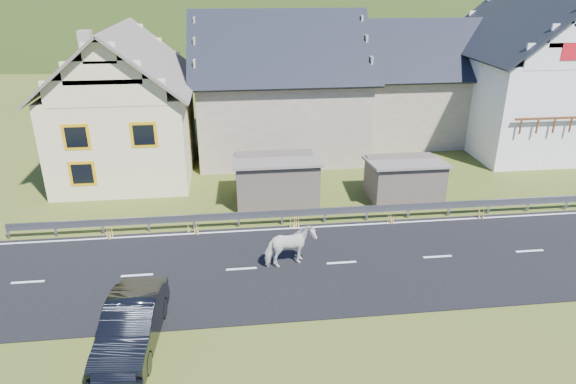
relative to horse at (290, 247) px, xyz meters
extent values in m
plane|color=#384A15|center=(2.07, -0.06, -0.87)|extent=(160.00, 160.00, 0.00)
cube|color=black|center=(2.07, -0.06, -0.85)|extent=(60.00, 7.00, 0.04)
cube|color=silver|center=(2.07, -0.06, -0.83)|extent=(60.00, 6.60, 0.01)
cube|color=#93969B|center=(2.07, 3.62, -0.29)|extent=(28.00, 0.08, 0.34)
cube|color=#93969B|center=(-11.93, 3.64, -0.52)|extent=(0.10, 0.06, 0.70)
cube|color=#93969B|center=(-9.93, 3.64, -0.52)|extent=(0.10, 0.06, 0.70)
cube|color=#93969B|center=(-7.93, 3.64, -0.52)|extent=(0.10, 0.06, 0.70)
cube|color=#93969B|center=(-5.93, 3.64, -0.52)|extent=(0.10, 0.06, 0.70)
cube|color=#93969B|center=(-3.93, 3.64, -0.52)|extent=(0.10, 0.06, 0.70)
cube|color=#93969B|center=(-1.93, 3.64, -0.52)|extent=(0.10, 0.06, 0.70)
cube|color=#93969B|center=(0.07, 3.64, -0.52)|extent=(0.10, 0.06, 0.70)
cube|color=#93969B|center=(2.07, 3.64, -0.52)|extent=(0.10, 0.06, 0.70)
cube|color=#93969B|center=(4.07, 3.64, -0.52)|extent=(0.10, 0.06, 0.70)
cube|color=#93969B|center=(6.07, 3.64, -0.52)|extent=(0.10, 0.06, 0.70)
cube|color=#93969B|center=(8.07, 3.64, -0.52)|extent=(0.10, 0.06, 0.70)
cube|color=#93969B|center=(10.07, 3.64, -0.52)|extent=(0.10, 0.06, 0.70)
cube|color=#93969B|center=(12.07, 3.64, -0.52)|extent=(0.10, 0.06, 0.70)
cube|color=#93969B|center=(14.07, 3.64, -0.52)|extent=(0.10, 0.06, 0.70)
cube|color=brown|center=(0.07, 6.44, 0.23)|extent=(4.30, 3.30, 2.40)
cube|color=brown|center=(6.57, 5.94, 0.13)|extent=(3.80, 2.90, 2.20)
cube|color=beige|center=(-7.93, 11.94, 1.63)|extent=(7.00, 9.00, 5.00)
cube|color=#DC9E0C|center=(-9.53, 7.44, 2.53)|extent=(1.30, 0.12, 1.30)
cube|color=#DC9E0C|center=(-6.33, 7.44, 2.53)|extent=(1.30, 0.12, 1.30)
cube|color=#DC9E0C|center=(-9.53, 7.44, 0.63)|extent=(1.30, 0.12, 1.30)
cube|color=tan|center=(-9.93, 13.44, 5.69)|extent=(0.70, 0.70, 2.40)
cube|color=tan|center=(1.07, 14.94, 1.63)|extent=(10.00, 9.00, 5.00)
cube|color=tan|center=(11.07, 16.94, 1.43)|extent=(9.00, 8.00, 4.60)
cube|color=white|center=(17.07, 13.94, 2.13)|extent=(8.00, 10.00, 6.00)
cube|color=brown|center=(17.07, 8.69, 2.33)|extent=(6.80, 0.12, 0.12)
ellipsoid|color=#213411|center=(7.07, 179.94, -20.87)|extent=(440.00, 280.00, 260.00)
imported|color=silver|center=(0.00, 0.00, 0.00)|extent=(1.45, 2.15, 1.66)
imported|color=black|center=(-5.41, -4.06, -0.13)|extent=(1.86, 4.57, 1.47)
camera|label=1|loc=(-2.12, -17.42, 9.88)|focal=32.00mm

